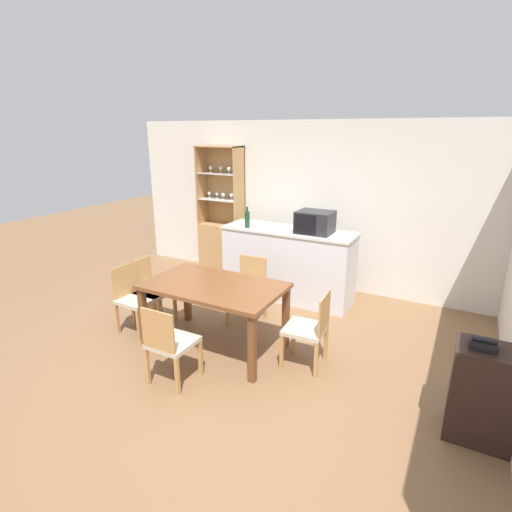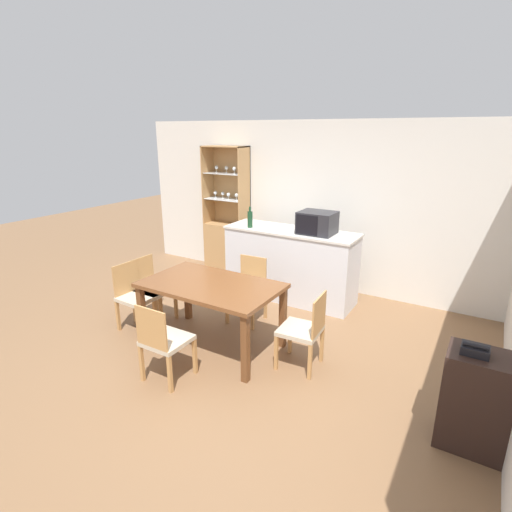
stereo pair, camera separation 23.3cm
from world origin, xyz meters
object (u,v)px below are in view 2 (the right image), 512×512
(display_cabinet, at_px, (227,237))
(microwave, at_px, (317,223))
(dining_chair_head_near, at_px, (164,341))
(dining_chair_head_far, at_px, (248,289))
(side_cabinet, at_px, (475,401))
(telephone, at_px, (475,350))
(dining_table, at_px, (211,291))
(dining_chair_side_right_far, at_px, (304,330))
(dining_chair_side_left_far, at_px, (152,289))
(wine_bottle, at_px, (250,219))
(dining_chair_side_left_near, at_px, (136,296))

(display_cabinet, distance_m, microwave, 2.04)
(dining_chair_head_near, bearing_deg, dining_chair_head_far, 89.77)
(side_cabinet, bearing_deg, dining_chair_head_near, -167.60)
(dining_chair_head_far, relative_size, telephone, 4.30)
(dining_table, bearing_deg, dining_chair_head_near, -89.98)
(display_cabinet, height_order, dining_chair_side_right_far, display_cabinet)
(dining_chair_side_right_far, bearing_deg, display_cabinet, 45.62)
(dining_chair_head_near, distance_m, side_cabinet, 2.74)
(dining_chair_head_near, relative_size, microwave, 1.72)
(dining_chair_side_left_far, height_order, wine_bottle, wine_bottle)
(wine_bottle, bearing_deg, microwave, 9.73)
(side_cabinet, bearing_deg, microwave, 138.52)
(dining_chair_side_left_far, bearing_deg, dining_chair_head_near, 51.23)
(dining_chair_side_right_far, bearing_deg, microwave, 15.75)
(display_cabinet, distance_m, wine_bottle, 1.28)
(dining_chair_head_far, height_order, telephone, telephone)
(dining_chair_side_right_far, bearing_deg, dining_chair_head_far, 56.10)
(dining_chair_side_left_far, relative_size, dining_chair_head_far, 1.00)
(dining_table, bearing_deg, telephone, -4.55)
(display_cabinet, distance_m, telephone, 4.66)
(dining_table, relative_size, dining_chair_side_left_near, 1.83)
(microwave, bearing_deg, dining_chair_side_left_far, -135.88)
(dining_chair_side_left_near, bearing_deg, dining_table, 99.83)
(dining_chair_side_left_far, relative_size, side_cabinet, 1.03)
(dining_chair_side_right_far, xyz_separation_m, microwave, (-0.55, 1.56, 0.77))
(dining_chair_side_left_far, xyz_separation_m, wine_bottle, (0.64, 1.40, 0.74))
(microwave, xyz_separation_m, wine_bottle, (-0.97, -0.17, -0.03))
(dining_chair_side_left_near, distance_m, dining_chair_head_far, 1.41)
(display_cabinet, height_order, dining_chair_side_left_far, display_cabinet)
(dining_table, bearing_deg, dining_chair_side_left_near, -172.87)
(display_cabinet, xyz_separation_m, dining_chair_side_right_far, (2.43, -2.10, -0.19))
(dining_table, relative_size, wine_bottle, 4.96)
(dining_table, distance_m, dining_chair_side_right_far, 1.12)
(dining_chair_side_right_far, distance_m, microwave, 1.83)
(dining_chair_head_near, bearing_deg, dining_table, 89.67)
(dining_chair_head_near, distance_m, wine_bottle, 2.47)
(dining_chair_side_left_far, height_order, dining_chair_side_left_near, same)
(display_cabinet, bearing_deg, dining_chair_head_far, -47.45)
(dining_chair_head_near, height_order, side_cabinet, dining_chair_head_near)
(wine_bottle, bearing_deg, dining_chair_head_near, -79.20)
(dining_chair_side_right_far, relative_size, microwave, 1.72)
(wine_bottle, distance_m, telephone, 3.53)
(dining_chair_side_left_far, distance_m, dining_chair_head_far, 1.25)
(dining_chair_side_right_far, height_order, dining_chair_head_far, same)
(side_cabinet, bearing_deg, dining_chair_side_left_near, 179.20)
(display_cabinet, distance_m, dining_chair_side_left_far, 2.13)
(dining_chair_head_near, bearing_deg, microwave, 77.51)
(telephone, bearing_deg, dining_chair_head_near, -167.73)
(microwave, bearing_deg, telephone, -42.62)
(microwave, bearing_deg, wine_bottle, -170.27)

